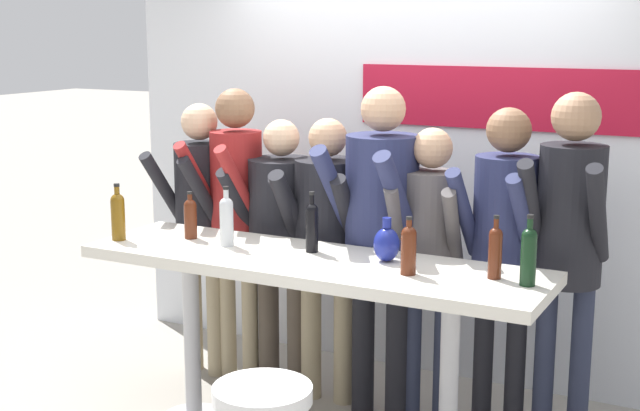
{
  "coord_description": "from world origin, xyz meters",
  "views": [
    {
      "loc": [
        2.03,
        -3.79,
        2.17
      ],
      "look_at": [
        0.0,
        0.1,
        1.28
      ],
      "focal_mm": 50.0,
      "sensor_mm": 36.0,
      "label": 1
    }
  ],
  "objects_px": {
    "wine_bottle_2": "(495,250)",
    "wine_bottle_4": "(190,217)",
    "tasting_table": "(311,286)",
    "person_rightmost": "(569,230)",
    "person_far_right": "(504,235)",
    "wine_bottle_6": "(227,219)",
    "person_left": "(236,199)",
    "person_far_left": "(200,207)",
    "wine_bottle_3": "(529,254)",
    "person_right": "(430,242)",
    "person_center": "(327,230)",
    "person_center_right": "(381,217)",
    "person_center_left": "(281,227)",
    "decorative_vase": "(387,244)",
    "wine_bottle_5": "(409,248)",
    "wine_bottle_0": "(312,225)",
    "wine_bottle_1": "(118,214)"
  },
  "relations": [
    {
      "from": "wine_bottle_2",
      "to": "wine_bottle_4",
      "type": "height_order",
      "value": "wine_bottle_2"
    },
    {
      "from": "tasting_table",
      "to": "person_rightmost",
      "type": "distance_m",
      "value": 1.32
    },
    {
      "from": "person_far_right",
      "to": "tasting_table",
      "type": "bearing_deg",
      "value": -137.82
    },
    {
      "from": "person_rightmost",
      "to": "wine_bottle_6",
      "type": "distance_m",
      "value": 1.75
    },
    {
      "from": "person_left",
      "to": "person_far_left",
      "type": "bearing_deg",
      "value": -174.91
    },
    {
      "from": "wine_bottle_3",
      "to": "person_right",
      "type": "bearing_deg",
      "value": 140.97
    },
    {
      "from": "person_center",
      "to": "person_center_right",
      "type": "xyz_separation_m",
      "value": [
        0.36,
        -0.06,
        0.12
      ]
    },
    {
      "from": "person_center_right",
      "to": "wine_bottle_2",
      "type": "distance_m",
      "value": 0.9
    },
    {
      "from": "person_far_left",
      "to": "wine_bottle_3",
      "type": "distance_m",
      "value": 2.26
    },
    {
      "from": "person_center_left",
      "to": "person_far_right",
      "type": "distance_m",
      "value": 1.34
    },
    {
      "from": "person_center_left",
      "to": "decorative_vase",
      "type": "bearing_deg",
      "value": -22.83
    },
    {
      "from": "person_left",
      "to": "person_rightmost",
      "type": "distance_m",
      "value": 1.97
    },
    {
      "from": "person_center_right",
      "to": "wine_bottle_5",
      "type": "relative_size",
      "value": 6.73
    },
    {
      "from": "person_center",
      "to": "wine_bottle_3",
      "type": "xyz_separation_m",
      "value": [
        1.29,
        -0.56,
        0.15
      ]
    },
    {
      "from": "person_left",
      "to": "person_center",
      "type": "distance_m",
      "value": 0.64
    },
    {
      "from": "wine_bottle_4",
      "to": "wine_bottle_6",
      "type": "relative_size",
      "value": 0.81
    },
    {
      "from": "person_left",
      "to": "wine_bottle_2",
      "type": "bearing_deg",
      "value": -12.33
    },
    {
      "from": "person_center_left",
      "to": "wine_bottle_0",
      "type": "height_order",
      "value": "person_center_left"
    },
    {
      "from": "person_left",
      "to": "person_center_right",
      "type": "height_order",
      "value": "person_center_right"
    },
    {
      "from": "person_left",
      "to": "wine_bottle_0",
      "type": "xyz_separation_m",
      "value": [
        0.78,
        -0.5,
        0.02
      ]
    },
    {
      "from": "person_far_left",
      "to": "person_center_right",
      "type": "relative_size",
      "value": 0.92
    },
    {
      "from": "person_center",
      "to": "person_right",
      "type": "relative_size",
      "value": 1.01
    },
    {
      "from": "person_center",
      "to": "wine_bottle_5",
      "type": "relative_size",
      "value": 6.03
    },
    {
      "from": "person_left",
      "to": "wine_bottle_4",
      "type": "xyz_separation_m",
      "value": [
        0.06,
        -0.54,
        0.0
      ]
    },
    {
      "from": "person_rightmost",
      "to": "wine_bottle_1",
      "type": "height_order",
      "value": "person_rightmost"
    },
    {
      "from": "tasting_table",
      "to": "wine_bottle_2",
      "type": "height_order",
      "value": "wine_bottle_2"
    },
    {
      "from": "person_center_right",
      "to": "wine_bottle_6",
      "type": "xyz_separation_m",
      "value": [
        -0.66,
        -0.51,
        0.02
      ]
    },
    {
      "from": "person_center_left",
      "to": "wine_bottle_6",
      "type": "relative_size",
      "value": 5.14
    },
    {
      "from": "person_center_left",
      "to": "wine_bottle_2",
      "type": "bearing_deg",
      "value": -14.2
    },
    {
      "from": "person_right",
      "to": "wine_bottle_3",
      "type": "height_order",
      "value": "person_right"
    },
    {
      "from": "wine_bottle_3",
      "to": "wine_bottle_0",
      "type": "bearing_deg",
      "value": 175.67
    },
    {
      "from": "wine_bottle_1",
      "to": "wine_bottle_6",
      "type": "xyz_separation_m",
      "value": [
        0.59,
        0.16,
        0.0
      ]
    },
    {
      "from": "person_far_right",
      "to": "person_rightmost",
      "type": "bearing_deg",
      "value": 4.95
    },
    {
      "from": "person_center",
      "to": "person_rightmost",
      "type": "height_order",
      "value": "person_rightmost"
    },
    {
      "from": "person_center",
      "to": "person_far_right",
      "type": "height_order",
      "value": "person_far_right"
    },
    {
      "from": "wine_bottle_4",
      "to": "decorative_vase",
      "type": "height_order",
      "value": "wine_bottle_4"
    },
    {
      "from": "person_left",
      "to": "wine_bottle_5",
      "type": "xyz_separation_m",
      "value": [
        1.38,
        -0.66,
        0.01
      ]
    },
    {
      "from": "person_left",
      "to": "wine_bottle_1",
      "type": "relative_size",
      "value": 5.83
    },
    {
      "from": "person_left",
      "to": "person_center",
      "type": "bearing_deg",
      "value": 2.58
    },
    {
      "from": "person_far_left",
      "to": "person_left",
      "type": "bearing_deg",
      "value": 7.28
    },
    {
      "from": "person_far_right",
      "to": "wine_bottle_0",
      "type": "bearing_deg",
      "value": -144.94
    },
    {
      "from": "person_center_right",
      "to": "tasting_table",
      "type": "bearing_deg",
      "value": -99.42
    },
    {
      "from": "person_center_left",
      "to": "person_right",
      "type": "xyz_separation_m",
      "value": [
        0.95,
        -0.05,
        0.03
      ]
    },
    {
      "from": "person_center_right",
      "to": "wine_bottle_6",
      "type": "bearing_deg",
      "value": -136.14
    },
    {
      "from": "person_right",
      "to": "decorative_vase",
      "type": "relative_size",
      "value": 7.47
    },
    {
      "from": "wine_bottle_1",
      "to": "wine_bottle_3",
      "type": "height_order",
      "value": "wine_bottle_3"
    },
    {
      "from": "wine_bottle_2",
      "to": "wine_bottle_3",
      "type": "distance_m",
      "value": 0.17
    },
    {
      "from": "wine_bottle_1",
      "to": "decorative_vase",
      "type": "bearing_deg",
      "value": 10.02
    },
    {
      "from": "person_far_right",
      "to": "wine_bottle_1",
      "type": "bearing_deg",
      "value": -153.49
    },
    {
      "from": "person_rightmost",
      "to": "wine_bottle_2",
      "type": "height_order",
      "value": "person_rightmost"
    }
  ]
}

